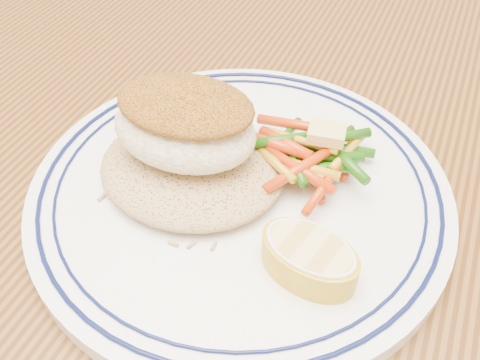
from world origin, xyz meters
name	(u,v)px	position (x,y,z in m)	size (l,w,h in m)	color
dining_table	(179,306)	(0.00, 0.00, 0.65)	(1.50, 0.90, 0.75)	#48270E
plate	(240,191)	(0.03, 0.04, 0.76)	(0.30, 0.30, 0.02)	white
rice_pilaf	(192,164)	(0.00, 0.04, 0.78)	(0.13, 0.12, 0.03)	#A78353
fish_fillet	(185,123)	(0.00, 0.04, 0.81)	(0.10, 0.07, 0.05)	#F8EDCD
vegetable_pile	(308,155)	(0.07, 0.08, 0.78)	(0.10, 0.11, 0.03)	#1B500A
butter_pat	(327,133)	(0.08, 0.08, 0.80)	(0.03, 0.02, 0.01)	#E3C66F
lemon_wedge	(309,257)	(0.10, -0.01, 0.78)	(0.07, 0.07, 0.02)	gold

